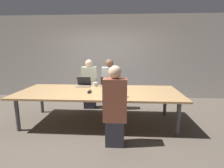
# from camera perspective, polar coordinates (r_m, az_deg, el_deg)

# --- Properties ---
(ground_plane) EXTENTS (24.00, 24.00, 0.00)m
(ground_plane) POSITION_cam_1_polar(r_m,az_deg,el_deg) (4.17, -4.15, -12.23)
(ground_plane) COLOR brown
(curtain_wall) EXTENTS (12.00, 0.06, 2.80)m
(curtain_wall) POSITION_cam_1_polar(r_m,az_deg,el_deg) (6.10, -1.42, 8.75)
(curtain_wall) COLOR #BCB7B2
(curtain_wall) RESTS_ON ground_plane
(conference_table) EXTENTS (3.59, 1.45, 0.74)m
(conference_table) POSITION_cam_1_polar(r_m,az_deg,el_deg) (3.95, -4.29, -3.06)
(conference_table) COLOR tan
(conference_table) RESTS_ON ground_plane
(laptop_far_midleft) EXTENTS (0.35, 0.25, 0.24)m
(laptop_far_midleft) POSITION_cam_1_polar(r_m,az_deg,el_deg) (4.52, -9.19, 0.18)
(laptop_far_midleft) COLOR gray
(laptop_far_midleft) RESTS_ON conference_table
(person_far_midleft) EXTENTS (0.40, 0.24, 1.39)m
(person_far_midleft) POSITION_cam_1_polar(r_m,az_deg,el_deg) (4.98, -7.36, -0.31)
(person_far_midleft) COLOR #2D2D38
(person_far_midleft) RESTS_ON ground_plane
(cup_far_midleft) EXTENTS (0.08, 0.08, 0.10)m
(cup_far_midleft) POSITION_cam_1_polar(r_m,az_deg,el_deg) (4.44, -5.79, -0.18)
(cup_far_midleft) COLOR white
(cup_far_midleft) RESTS_ON conference_table
(laptop_near_midright) EXTENTS (0.32, 0.26, 0.26)m
(laptop_near_midright) POSITION_cam_1_polar(r_m,az_deg,el_deg) (3.36, 0.08, -3.39)
(laptop_near_midright) COLOR #B7B7BC
(laptop_near_midright) RESTS_ON conference_table
(person_near_midright) EXTENTS (0.40, 0.24, 1.40)m
(person_near_midright) POSITION_cam_1_polar(r_m,az_deg,el_deg) (3.00, 0.96, -7.76)
(person_near_midright) COLOR #2D2D38
(person_near_midright) RESTS_ON ground_plane
(cup_near_midright) EXTENTS (0.09, 0.09, 0.09)m
(cup_near_midright) POSITION_cam_1_polar(r_m,az_deg,el_deg) (3.46, 4.11, -3.50)
(cup_near_midright) COLOR white
(cup_near_midright) RESTS_ON conference_table
(laptop_far_center) EXTENTS (0.34, 0.23, 0.23)m
(laptop_far_center) POSITION_cam_1_polar(r_m,az_deg,el_deg) (4.48, -1.63, 0.18)
(laptop_far_center) COLOR gray
(laptop_far_center) RESTS_ON conference_table
(person_far_center) EXTENTS (0.40, 0.24, 1.40)m
(person_far_center) POSITION_cam_1_polar(r_m,az_deg,el_deg) (4.84, -0.86, -0.41)
(person_far_center) COLOR #2D2D38
(person_far_center) RESTS_ON ground_plane
(cup_far_center) EXTENTS (0.09, 0.09, 0.10)m
(cup_far_center) POSITION_cam_1_polar(r_m,az_deg,el_deg) (4.51, -5.30, -0.03)
(cup_far_center) COLOR white
(cup_far_center) RESTS_ON conference_table
(stapler) EXTENTS (0.06, 0.15, 0.05)m
(stapler) POSITION_cam_1_polar(r_m,az_deg,el_deg) (3.81, -7.34, -2.51)
(stapler) COLOR black
(stapler) RESTS_ON conference_table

